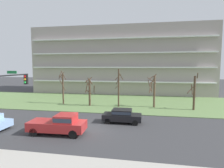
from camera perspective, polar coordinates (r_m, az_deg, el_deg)
The scene contains 11 objects.
ground at distance 19.47m, azimuth -7.27°, elevation -13.82°, with size 160.00×160.00×0.00m, color #38383A.
grass_lawn_strip at distance 32.65m, azimuth -0.02°, elevation -5.74°, with size 80.00×16.00×0.08m, color #66844C.
apartment_building at distance 46.34m, azimuth 3.05°, elevation 7.28°, with size 41.75×13.88×15.64m.
tree_far_left at distance 31.71m, azimuth -15.36°, elevation -0.88°, with size 1.27×1.19×5.83m.
tree_left at distance 29.33m, azimuth -7.13°, elevation -2.09°, with size 1.86×1.62×4.73m.
tree_center at distance 28.34m, azimuth 2.11°, elevation -0.95°, with size 1.44×1.45×6.08m.
tree_right at distance 28.70m, azimuth 13.04°, elevation -1.63°, with size 1.50×2.01×5.35m.
tree_far_right at distance 28.89m, azimuth 24.62°, elevation -2.42°, with size 1.48×1.47×5.55m.
pickup_red_near_left at distance 18.21m, azimuth -16.34°, elevation -12.03°, with size 5.47×2.19×1.95m.
sedan_black_center_left at distance 20.93m, azimuth 3.20°, elevation -9.90°, with size 4.42×1.84×1.57m.
traffic_signal_mast at distance 16.80m, azimuth -31.02°, elevation -3.04°, with size 0.90×4.78×6.12m.
Camera 1 is at (5.46, -17.54, 6.47)m, focal length 28.77 mm.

